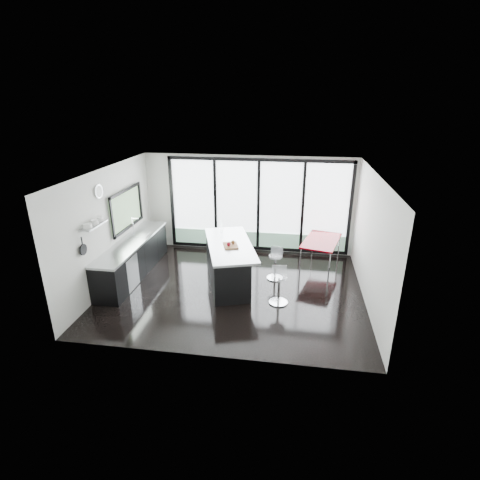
% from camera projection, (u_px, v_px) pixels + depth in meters
% --- Properties ---
extents(floor, '(6.00, 5.00, 0.00)m').
position_uv_depth(floor, '(234.00, 289.00, 8.94)').
color(floor, black).
rests_on(floor, ground).
extents(ceiling, '(6.00, 5.00, 0.00)m').
position_uv_depth(ceiling, '(233.00, 172.00, 7.93)').
color(ceiling, white).
rests_on(ceiling, wall_back).
extents(wall_back, '(6.00, 0.09, 2.80)m').
position_uv_depth(wall_back, '(257.00, 210.00, 10.72)').
color(wall_back, beige).
rests_on(wall_back, ground).
extents(wall_front, '(6.00, 0.00, 2.80)m').
position_uv_depth(wall_front, '(208.00, 286.00, 6.13)').
color(wall_front, beige).
rests_on(wall_front, ground).
extents(wall_left, '(0.26, 5.00, 2.80)m').
position_uv_depth(wall_left, '(114.00, 218.00, 9.05)').
color(wall_left, beige).
rests_on(wall_left, ground).
extents(wall_right, '(0.00, 5.00, 2.80)m').
position_uv_depth(wall_right, '(371.00, 242.00, 8.01)').
color(wall_right, beige).
rests_on(wall_right, ground).
extents(counter_cabinets, '(0.69, 3.24, 1.36)m').
position_uv_depth(counter_cabinets, '(133.00, 258.00, 9.52)').
color(counter_cabinets, black).
rests_on(counter_cabinets, floor).
extents(island, '(1.72, 2.63, 1.29)m').
position_uv_depth(island, '(227.00, 262.00, 9.16)').
color(island, black).
rests_on(island, floor).
extents(bar_stool_near, '(0.45, 0.45, 0.66)m').
position_uv_depth(bar_stool_near, '(279.00, 290.00, 8.23)').
color(bar_stool_near, silver).
rests_on(bar_stool_near, floor).
extents(bar_stool_far, '(0.47, 0.47, 0.64)m').
position_uv_depth(bar_stool_far, '(275.00, 267.00, 9.35)').
color(bar_stool_far, silver).
rests_on(bar_stool_far, floor).
extents(red_table, '(1.18, 1.62, 0.78)m').
position_uv_depth(red_table, '(320.00, 254.00, 9.95)').
color(red_table, '#780008').
rests_on(red_table, floor).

